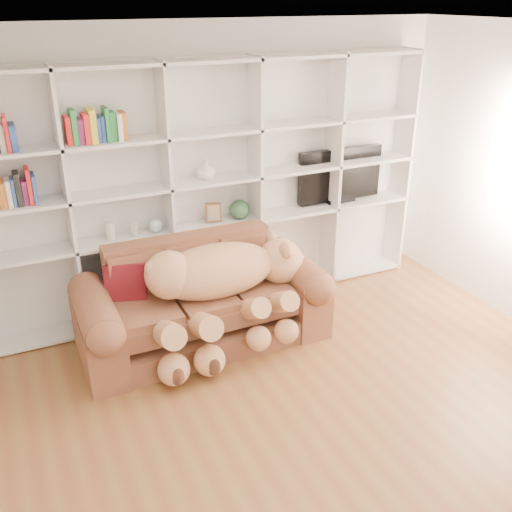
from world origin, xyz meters
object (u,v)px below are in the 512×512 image
gift_box (306,302)px  sofa (202,306)px  tv (340,176)px  teddy_bear (221,284)px

gift_box → sofa: bearing=-178.2°
sofa → gift_box: sofa is taller
gift_box → tv: bearing=41.5°
sofa → tv: tv is taller
tv → gift_box: bearing=-138.5°
gift_box → teddy_bear: bearing=-167.5°
sofa → teddy_bear: teddy_bear is taller
sofa → gift_box: size_ratio=7.73×
teddy_bear → sofa: bearing=121.1°
sofa → teddy_bear: (0.12, -0.18, 0.29)m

